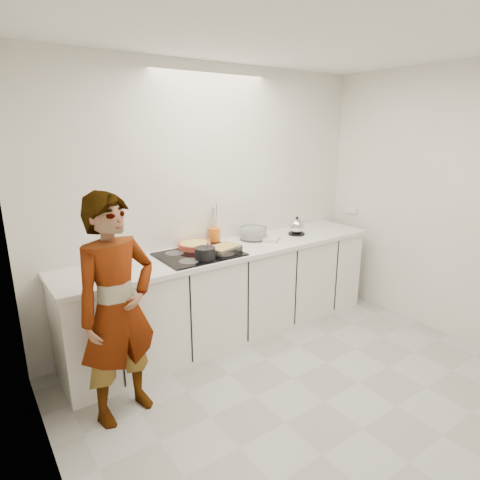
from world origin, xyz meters
TOP-DOWN VIEW (x-y plane):
  - floor at (0.00, 0.00)m, footprint 3.60×3.20m
  - ceiling at (0.00, 0.00)m, footprint 3.60×3.20m
  - wall_back at (0.00, 1.60)m, footprint 3.60×0.00m
  - wall_left at (-1.80, 0.00)m, footprint 0.00×3.20m
  - wall_right at (1.80, 0.02)m, footprint 0.02×3.20m
  - base_cabinets at (0.00, 1.28)m, footprint 3.20×0.58m
  - countertop at (0.00, 1.28)m, footprint 3.24×0.64m
  - hob at (-0.35, 1.26)m, footprint 0.72×0.54m
  - tart_dish at (-0.30, 1.44)m, footprint 0.34×0.34m
  - saucepan at (-0.38, 1.10)m, footprint 0.24×0.24m
  - baking_dish at (-0.15, 1.17)m, footprint 0.33×0.28m
  - mixing_bowl at (0.37, 1.40)m, footprint 0.35×0.35m
  - tea_towel at (0.49, 1.25)m, footprint 0.25×0.24m
  - kettle at (0.86, 1.28)m, footprint 0.18×0.18m
  - utensil_crock at (-0.01, 1.54)m, footprint 0.15×0.15m
  - cook at (-1.27, 0.77)m, footprint 0.67×0.52m

SIDE VIEW (x-z plane):
  - floor at x=0.00m, z-range 0.00..0.00m
  - base_cabinets at x=0.00m, z-range 0.00..0.87m
  - cook at x=-1.27m, z-range 0.00..1.63m
  - countertop at x=0.00m, z-range 0.87..0.91m
  - hob at x=-0.35m, z-range 0.91..0.92m
  - tea_towel at x=0.49m, z-range 0.91..0.94m
  - tart_dish at x=-0.30m, z-range 0.93..0.98m
  - baking_dish at x=-0.15m, z-range 0.93..0.98m
  - mixing_bowl at x=0.37m, z-range 0.91..1.03m
  - saucepan at x=-0.38m, z-range 0.89..1.06m
  - utensil_crock at x=-0.01m, z-range 0.91..1.05m
  - kettle at x=0.86m, z-range 0.89..1.09m
  - wall_right at x=1.80m, z-range 0.00..2.60m
  - wall_back at x=0.00m, z-range 0.00..2.60m
  - wall_left at x=-1.80m, z-range 0.00..2.60m
  - ceiling at x=0.00m, z-range 2.60..2.60m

